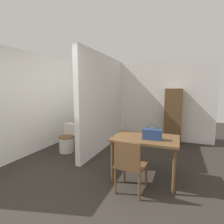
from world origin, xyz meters
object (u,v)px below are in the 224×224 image
(wooden_chair, at_px, (130,164))
(handbag, at_px, (152,134))
(dining_table, at_px, (145,142))
(wooden_cabinet, at_px, (173,116))
(toilet, at_px, (68,140))

(wooden_chair, distance_m, handbag, 0.62)
(dining_table, distance_m, wooden_chair, 0.57)
(dining_table, bearing_deg, wooden_cabinet, 81.58)
(wooden_chair, relative_size, handbag, 2.74)
(toilet, bearing_deg, wooden_chair, -31.10)
(wooden_cabinet, bearing_deg, toilet, -145.32)
(wooden_chair, distance_m, toilet, 2.35)
(wooden_chair, bearing_deg, handbag, 62.37)
(dining_table, bearing_deg, toilet, 162.03)
(wooden_chair, height_order, handbag, handbag)
(dining_table, distance_m, handbag, 0.24)
(dining_table, xyz_separation_m, wooden_cabinet, (0.36, 2.42, 0.13))
(toilet, relative_size, wooden_cabinet, 0.43)
(wooden_chair, bearing_deg, dining_table, 80.24)
(handbag, distance_m, wooden_cabinet, 2.53)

